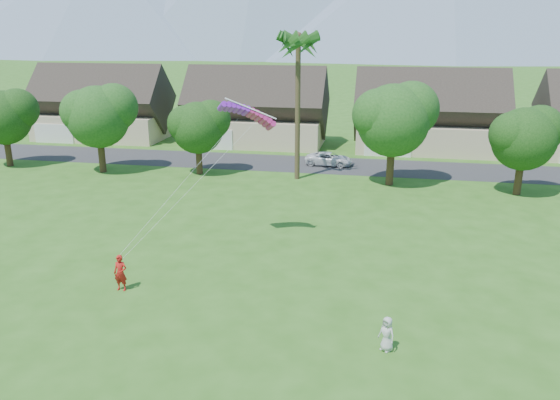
% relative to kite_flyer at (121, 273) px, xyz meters
% --- Properties ---
extents(ground, '(500.00, 500.00, 0.00)m').
position_rel_kite_flyer_xyz_m(ground, '(7.26, -5.48, -0.94)').
color(ground, '#2D6019').
rests_on(ground, ground).
extents(street, '(90.00, 7.00, 0.01)m').
position_rel_kite_flyer_xyz_m(street, '(7.26, 28.52, -0.93)').
color(street, '#2D2D30').
rests_on(street, ground).
extents(kite_flyer, '(0.69, 0.45, 1.88)m').
position_rel_kite_flyer_xyz_m(kite_flyer, '(0.00, 0.00, 0.00)').
color(kite_flyer, red).
rests_on(kite_flyer, ground).
extents(watcher, '(0.87, 0.83, 1.50)m').
position_rel_kite_flyer_xyz_m(watcher, '(13.12, -3.02, -0.19)').
color(watcher, beige).
rests_on(watcher, ground).
extents(parked_car, '(4.69, 2.47, 1.26)m').
position_rel_kite_flyer_xyz_m(parked_car, '(7.51, 28.52, -0.31)').
color(parked_car, white).
rests_on(parked_car, ground).
extents(houses_row, '(72.75, 8.19, 8.86)m').
position_rel_kite_flyer_xyz_m(houses_row, '(7.76, 37.51, 2.50)').
color(houses_row, beige).
rests_on(houses_row, ground).
extents(tree_row, '(62.27, 6.67, 8.45)m').
position_rel_kite_flyer_xyz_m(tree_row, '(6.12, 22.44, 3.95)').
color(tree_row, '#47301C').
rests_on(tree_row, ground).
extents(fan_palm, '(3.00, 3.00, 13.80)m').
position_rel_kite_flyer_xyz_m(fan_palm, '(5.26, 23.02, 10.86)').
color(fan_palm, '#4C3D26').
rests_on(fan_palm, ground).
extents(parafoil_kite, '(3.57, 1.54, 0.50)m').
position_rel_kite_flyer_xyz_m(parafoil_kite, '(4.78, 7.71, 7.09)').
color(parafoil_kite, purple).
rests_on(parafoil_kite, ground).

